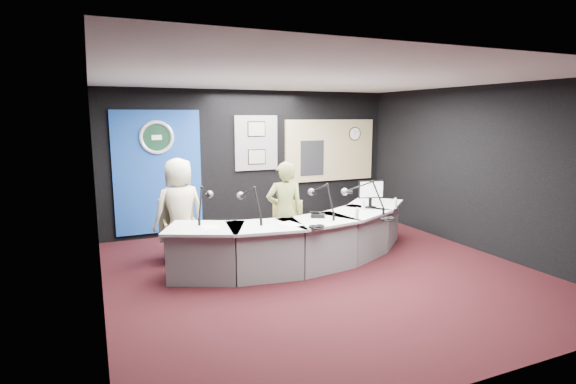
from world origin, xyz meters
name	(u,v)px	position (x,y,z in m)	size (l,w,h in m)	color
ground	(322,272)	(0.00, 0.00, 0.00)	(6.00, 6.00, 0.00)	black
ceiling	(325,78)	(0.00, 0.00, 2.80)	(6.00, 6.00, 0.02)	silver
wall_back	(254,160)	(0.00, 3.00, 1.40)	(6.00, 0.02, 2.80)	black
wall_front	(494,225)	(0.00, -3.00, 1.40)	(6.00, 0.02, 2.80)	black
wall_left	(96,193)	(-3.00, 0.00, 1.40)	(0.02, 6.00, 2.80)	black
wall_right	(480,169)	(3.00, 0.00, 1.40)	(0.02, 6.00, 2.80)	black
broadcast_desk	(303,239)	(-0.05, 0.55, 0.38)	(4.50, 1.90, 0.75)	silver
backdrop_panel	(158,172)	(-1.90, 2.97, 1.25)	(1.60, 0.05, 2.30)	navy
agency_seal	(157,137)	(-1.90, 2.93, 1.90)	(0.63, 0.63, 0.07)	silver
seal_center	(157,137)	(-1.90, 2.94, 1.90)	(0.48, 0.48, 0.01)	black
pinboard	(256,143)	(0.05, 2.97, 1.75)	(0.90, 0.04, 1.10)	slate
framed_photo_upper	(257,129)	(0.05, 2.94, 2.03)	(0.34, 0.02, 0.27)	gray
framed_photo_lower	(257,157)	(0.05, 2.94, 1.47)	(0.34, 0.02, 0.27)	gray
booth_window_frame	(330,150)	(1.75, 2.97, 1.55)	(2.12, 0.06, 1.32)	tan
booth_glow	(330,150)	(1.75, 2.96, 1.55)	(2.00, 0.02, 1.20)	#FFD2A1
equipment_rack	(312,158)	(1.30, 2.94, 1.40)	(0.55, 0.02, 0.75)	black
wall_clock	(355,134)	(2.35, 2.94, 1.90)	(0.28, 0.28, 0.01)	white
armchair_left	(180,229)	(-1.81, 1.40, 0.53)	(0.59, 0.59, 1.05)	#A78B4C
armchair_right	(285,236)	(-0.31, 0.68, 0.43)	(0.48, 0.48, 0.85)	#A78B4C
draped_jacket	(175,220)	(-1.84, 1.65, 0.62)	(0.50, 0.10, 0.70)	slate
person_man	(179,210)	(-1.81, 1.40, 0.83)	(0.81, 0.53, 1.65)	beige
person_woman	(285,213)	(-0.31, 0.68, 0.80)	(0.58, 0.38, 1.60)	olive
computer_monitor	(371,189)	(1.26, 0.66, 1.07)	(0.40, 0.02, 0.27)	black
desk_phone	(318,216)	(0.12, 0.38, 0.78)	(0.21, 0.17, 0.05)	black
headphones_near	(388,219)	(1.00, -0.20, 0.77)	(0.24, 0.24, 0.04)	black
headphones_far	(317,226)	(-0.20, -0.20, 0.77)	(0.24, 0.24, 0.04)	black
paper_stack	(210,227)	(-1.57, 0.42, 0.75)	(0.21, 0.30, 0.00)	white
notepad	(290,224)	(-0.46, 0.14, 0.75)	(0.23, 0.33, 0.00)	white
boom_mic_a	(204,201)	(-1.53, 0.87, 1.05)	(0.41, 0.67, 0.60)	black
boom_mic_b	(250,201)	(-0.92, 0.54, 1.05)	(0.23, 0.73, 0.60)	black
boom_mic_c	(322,198)	(0.20, 0.39, 1.05)	(0.19, 0.74, 0.60)	black
boom_mic_d	(364,195)	(0.92, 0.33, 1.05)	(0.61, 0.50, 0.60)	black
water_bottles	(375,207)	(1.11, 0.30, 0.84)	(1.08, 0.59, 0.18)	silver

